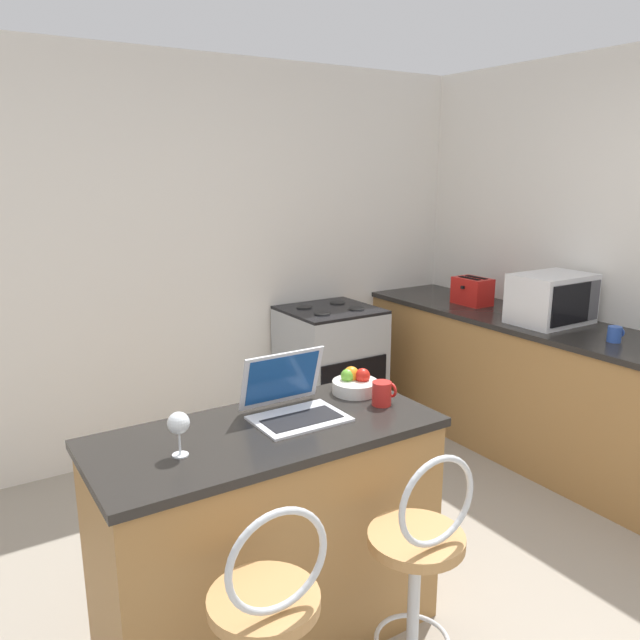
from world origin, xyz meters
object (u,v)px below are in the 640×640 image
fruit_bowl (355,383)px  toaster (472,291)px  stove_range (330,370)px  bar_stool_far (418,586)px  mug_red (382,393)px  microwave (552,299)px  laptop (292,400)px  mug_blue (615,334)px  wine_glass_short (179,424)px

fruit_bowl → toaster: bearing=30.1°
toaster → stove_range: toaster is taller
bar_stool_far → mug_red: mug_red is taller
microwave → mug_red: size_ratio=4.99×
bar_stool_far → laptop: bearing=103.4°
bar_stool_far → fruit_bowl: fruit_bowl is taller
fruit_bowl → mug_blue: bearing=-4.0°
stove_range → mug_blue: bearing=-60.7°
microwave → fruit_bowl: bearing=-168.5°
microwave → toaster: 0.68m
microwave → toaster: size_ratio=1.89×
bar_stool_far → laptop: 0.82m
stove_range → fruit_bowl: (-0.84, -1.48, 0.50)m
stove_range → mug_blue: 1.90m
toaster → mug_red: 2.16m
laptop → stove_range: laptop is taller
bar_stool_far → microwave: size_ratio=1.96×
fruit_bowl → wine_glass_short: 0.90m
microwave → mug_blue: size_ratio=5.25×
mug_blue → mug_red: mug_red is taller
fruit_bowl → mug_blue: size_ratio=2.11×
bar_stool_far → stove_range: bearing=64.0°
toaster → fruit_bowl: (-1.79, -1.04, -0.06)m
laptop → toaster: (2.16, 1.12, 0.04)m
laptop → fruit_bowl: 0.37m
bar_stool_far → stove_range: size_ratio=1.06×
microwave → wine_glass_short: (-2.68, -0.55, -0.04)m
fruit_bowl → wine_glass_short: wine_glass_short is taller
laptop → stove_range: size_ratio=0.39×
laptop → toaster: 2.43m
laptop → mug_red: 0.39m
mug_blue → bar_stool_far: bearing=-163.6°
fruit_bowl → mug_red: (0.01, -0.18, 0.01)m
toaster → stove_range: size_ratio=0.29×
laptop → mug_red: size_ratio=3.56×
fruit_bowl → mug_red: 0.18m
microwave → mug_blue: bearing=-97.5°
microwave → fruit_bowl: microwave is taller
mug_blue → wine_glass_short: 2.62m
fruit_bowl → stove_range: bearing=60.3°
microwave → laptop: bearing=-168.5°
mug_blue → stove_range: bearing=119.3°
mug_blue → mug_red: (-1.73, -0.06, 0.01)m
mug_blue → mug_red: bearing=-178.0°
toaster → stove_range: bearing=155.2°
laptop → microwave: bearing=11.5°
bar_stool_far → mug_red: bearing=65.9°
laptop → mug_blue: size_ratio=3.75×
wine_glass_short → stove_range: bearing=44.1°
bar_stool_far → microwave: (2.02, 1.06, 0.62)m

